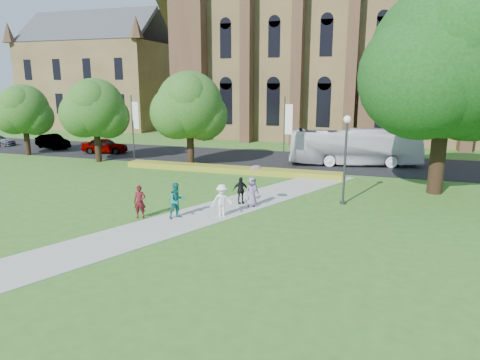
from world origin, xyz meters
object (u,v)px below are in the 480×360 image
(car_1, at_px, (53,141))
(car_0, at_px, (105,146))
(large_tree, at_px, (448,61))
(tour_coach, at_px, (354,147))
(streetlamp, at_px, (346,149))
(pedestrian_0, at_px, (140,202))

(car_1, bearing_deg, car_0, -78.25)
(large_tree, relative_size, car_0, 2.91)
(tour_coach, bearing_deg, car_1, 78.27)
(large_tree, relative_size, car_1, 2.84)
(streetlamp, height_order, tour_coach, streetlamp)
(streetlamp, xyz_separation_m, large_tree, (5.50, 4.50, 5.07))
(streetlamp, bearing_deg, tour_coach, 90.75)
(large_tree, height_order, tour_coach, large_tree)
(large_tree, height_order, pedestrian_0, large_tree)
(streetlamp, xyz_separation_m, car_1, (-32.21, 12.79, -2.51))
(streetlamp, height_order, large_tree, large_tree)
(car_1, bearing_deg, pedestrian_0, -111.20)
(car_1, bearing_deg, large_tree, -83.06)
(large_tree, height_order, car_0, large_tree)
(pedestrian_0, bearing_deg, car_0, 112.49)
(car_0, relative_size, pedestrian_0, 2.58)
(car_0, distance_m, pedestrian_0, 23.28)
(car_1, height_order, pedestrian_0, pedestrian_0)
(car_0, bearing_deg, car_1, 71.08)
(large_tree, distance_m, car_0, 32.10)
(tour_coach, distance_m, car_0, 24.70)
(car_0, bearing_deg, pedestrian_0, -151.88)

